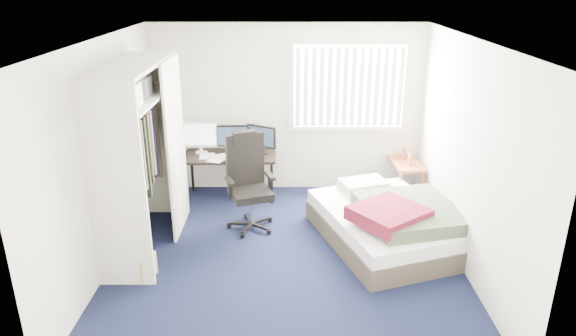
% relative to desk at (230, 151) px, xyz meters
% --- Properties ---
extents(ground, '(4.20, 4.20, 0.00)m').
position_rel_desk_xyz_m(ground, '(0.83, -1.76, -0.70)').
color(ground, black).
rests_on(ground, ground).
extents(room_shell, '(4.20, 4.20, 4.20)m').
position_rel_desk_xyz_m(room_shell, '(0.83, -1.76, 0.81)').
color(room_shell, silver).
rests_on(room_shell, ground).
extents(window_assembly, '(1.72, 0.09, 1.32)m').
position_rel_desk_xyz_m(window_assembly, '(1.73, 0.29, 0.90)').
color(window_assembly, white).
rests_on(window_assembly, ground).
extents(closet, '(0.64, 1.84, 2.22)m').
position_rel_desk_xyz_m(closet, '(-0.84, -1.49, 0.65)').
color(closet, beige).
rests_on(closet, ground).
extents(desk, '(1.38, 0.66, 1.12)m').
position_rel_desk_xyz_m(desk, '(0.00, 0.00, 0.00)').
color(desk, black).
rests_on(desk, ground).
extents(office_chair, '(0.76, 0.76, 1.26)m').
position_rel_desk_xyz_m(office_chair, '(0.34, -0.96, -0.22)').
color(office_chair, black).
rests_on(office_chair, ground).
extents(footstool, '(0.32, 0.28, 0.23)m').
position_rel_desk_xyz_m(footstool, '(0.31, -0.07, -0.53)').
color(footstool, white).
rests_on(footstool, ground).
extents(nightstand, '(0.46, 0.82, 0.73)m').
position_rel_desk_xyz_m(nightstand, '(2.58, 0.04, -0.22)').
color(nightstand, brown).
rests_on(nightstand, ground).
extents(bed, '(1.98, 2.27, 0.63)m').
position_rel_desk_xyz_m(bed, '(2.11, -1.42, -0.43)').
color(bed, '#41382E').
rests_on(bed, ground).
extents(pine_box, '(0.44, 0.38, 0.27)m').
position_rel_desk_xyz_m(pine_box, '(-0.82, -2.20, -0.57)').
color(pine_box, tan).
rests_on(pine_box, ground).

